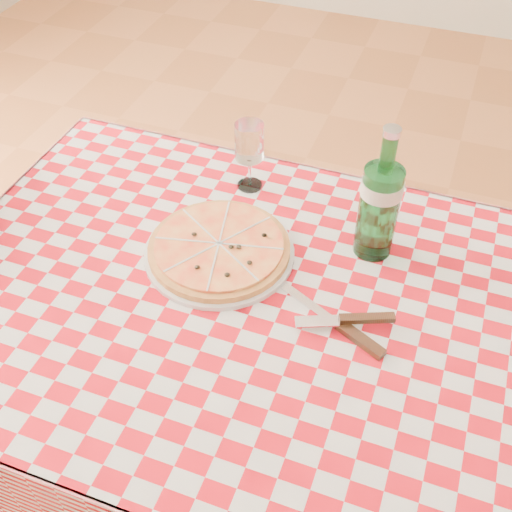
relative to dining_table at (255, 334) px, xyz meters
The scene contains 6 objects.
dining_table is the anchor object (origin of this frame).
tablecloth 0.09m from the dining_table, ahead, with size 1.30×0.90×0.01m, color #A90A15.
pizza_plate 0.19m from the dining_table, 139.93° to the left, with size 0.31×0.31×0.04m, color #CC8B44, non-canonical shape.
water_bottle 0.37m from the dining_table, 51.12° to the left, with size 0.08×0.08×0.29m, color #186227, non-canonical shape.
wine_glass 0.40m from the dining_table, 112.19° to the left, with size 0.06×0.06×0.17m, color white, non-canonical shape.
cutlery 0.20m from the dining_table, ahead, with size 0.26×0.22×0.03m, color silver, non-canonical shape.
Camera 1 is at (0.28, -0.76, 1.68)m, focal length 45.00 mm.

